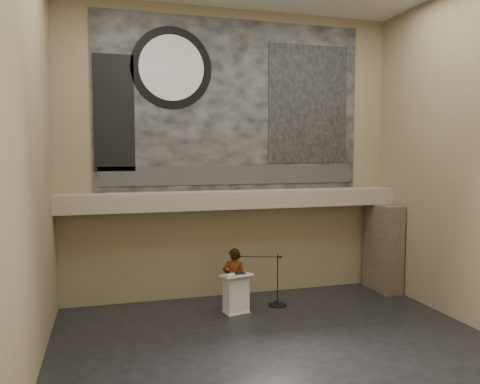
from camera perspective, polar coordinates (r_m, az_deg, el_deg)
name	(u,v)px	position (r m, az deg, el deg)	size (l,w,h in m)	color
floor	(279,346)	(11.05, 4.81, -18.16)	(10.00, 10.00, 0.00)	black
wall_back	(233,155)	(13.99, -0.90, 4.55)	(10.00, 0.02, 8.50)	#827353
wall_front	(387,157)	(6.60, 17.50, 4.13)	(10.00, 0.02, 8.50)	#827353
wall_left	(30,156)	(9.61, -24.19, 4.05)	(0.02, 8.00, 8.50)	#827353
wall_right	(471,155)	(12.85, 26.35, 4.04)	(0.02, 8.00, 8.50)	#827353
soffit	(236,199)	(13.67, -0.46, -0.91)	(10.00, 0.80, 0.50)	gray
sprinkler_left	(182,211)	(13.32, -7.06, -2.31)	(0.04, 0.04, 0.06)	#B2893D
sprinkler_right	(297,207)	(14.28, 6.97, -1.84)	(0.04, 0.04, 0.06)	#B2893D
banner	(233,106)	(14.03, -0.88, 10.48)	(8.00, 0.05, 5.00)	black
banner_text_strip	(233,175)	(13.94, -0.83, 2.08)	(7.76, 0.02, 0.55)	#2A2A2A
banner_clock_rim	(172,68)	(13.78, -8.34, 14.74)	(2.30, 2.30, 0.02)	black
banner_clock_face	(172,68)	(13.76, -8.32, 14.75)	(1.84, 1.84, 0.02)	silver
banner_building_print	(308,104)	(14.81, 8.32, 10.52)	(2.60, 0.02, 3.60)	black
banner_brick_print	(114,113)	(13.49, -15.11, 9.27)	(1.10, 0.02, 3.20)	black
stone_pier	(383,248)	(15.41, 17.03, -6.49)	(0.60, 1.40, 2.70)	#433629
lectern	(236,294)	(12.73, -0.49, -12.36)	(0.86, 0.69, 1.14)	silver
binder	(240,274)	(12.56, 0.02, -9.92)	(0.28, 0.22, 0.04)	black
papers	(232,275)	(12.49, -0.96, -10.08)	(0.21, 0.29, 0.01)	silver
speaker_person	(234,279)	(12.95, -0.72, -10.62)	(0.63, 0.42, 1.74)	beige
mic_stand	(276,298)	(13.59, 4.41, -12.76)	(1.36, 0.64, 1.47)	black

